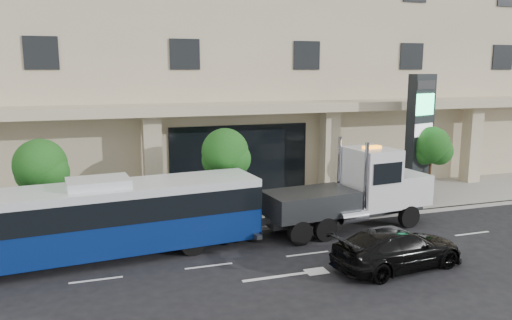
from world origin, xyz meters
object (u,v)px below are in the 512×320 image
at_px(tow_truck, 356,192).
at_px(black_sedan, 398,248).
at_px(city_bus, 100,218).
at_px(signage_pylon, 420,137).

xyz_separation_m(tow_truck, black_sedan, (-0.86, -4.69, -0.95)).
height_order(city_bus, black_sedan, city_bus).
bearing_deg(city_bus, tow_truck, -3.90).
distance_m(city_bus, tow_truck, 11.18).
height_order(tow_truck, black_sedan, tow_truck).
bearing_deg(signage_pylon, tow_truck, -168.66).
xyz_separation_m(tow_truck, signage_pylon, (5.58, 3.12, 1.91)).
bearing_deg(tow_truck, signage_pylon, 23.16).
distance_m(city_bus, signage_pylon, 17.22).
distance_m(black_sedan, signage_pylon, 10.52).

